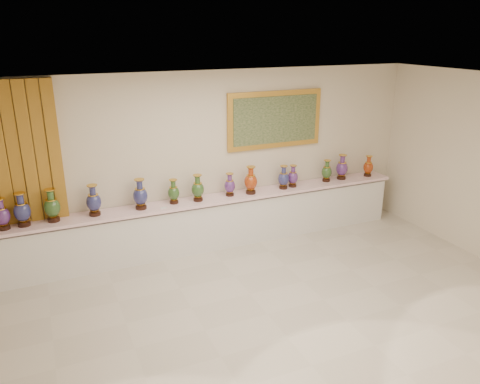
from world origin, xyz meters
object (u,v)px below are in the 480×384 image
object	(u,v)px
vase_2	(52,207)
counter	(209,224)
vase_1	(22,211)
vase_0	(2,216)

from	to	relation	value
vase_2	counter	bearing A→B (deg)	0.25
counter	vase_1	bearing A→B (deg)	-179.58
counter	vase_1	world-z (taller)	vase_1
counter	vase_2	world-z (taller)	vase_2
vase_0	vase_2	size ratio (longest dim) A/B	0.93
vase_0	vase_1	bearing A→B (deg)	5.12
vase_1	vase_2	xyz separation A→B (m)	(0.41, 0.01, -0.00)
vase_2	vase_0	bearing A→B (deg)	-177.09
counter	vase_0	size ratio (longest dim) A/B	15.55
vase_1	counter	bearing A→B (deg)	0.42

